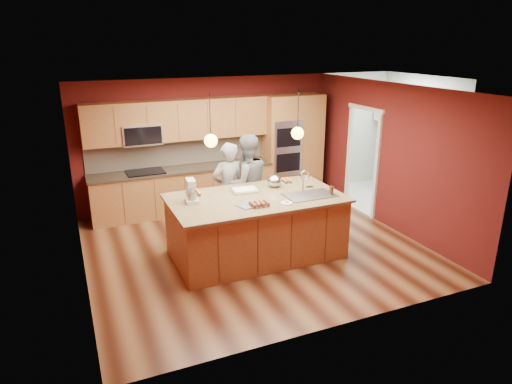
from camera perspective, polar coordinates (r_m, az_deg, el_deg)
name	(u,v)px	position (r m, az deg, el deg)	size (l,w,h in m)	color
floor	(254,248)	(7.95, -0.21, -6.96)	(5.50, 5.50, 0.00)	#401C0E
ceiling	(254,89)	(7.21, -0.24, 12.78)	(5.50, 5.50, 0.00)	silver
wall_back	(208,143)	(9.75, -6.02, 6.16)	(5.50, 5.50, 0.00)	#501311
wall_front	(338,228)	(5.39, 10.27, -4.41)	(5.50, 5.50, 0.00)	#501311
wall_left	(75,194)	(6.92, -21.66, -0.24)	(5.00, 5.00, 0.00)	#501311
wall_right	(390,157)	(8.88, 16.38, 4.27)	(5.00, 5.00, 0.00)	#501311
cabinet_run	(180,166)	(9.43, -9.43, 3.29)	(3.74, 0.64, 2.30)	olive
oven_column	(292,147)	(10.21, 4.51, 5.62)	(1.30, 0.62, 2.30)	olive
doorway_trim	(362,162)	(9.55, 13.12, 3.65)	(0.08, 1.11, 2.20)	silver
laundry_room	(416,110)	(10.69, 19.35, 9.59)	(2.60, 2.70, 2.70)	silver
pendant_left	(211,140)	(6.82, -5.67, 6.43)	(0.20, 0.20, 0.80)	black
pendant_right	(297,133)	(7.37, 5.21, 7.37)	(0.20, 0.20, 0.80)	black
island	(257,226)	(7.50, 0.10, -4.21)	(2.78, 1.55, 1.40)	olive
person_left	(229,189)	(8.25, -3.45, 0.37)	(0.62, 0.41, 1.71)	black
person_right	(247,184)	(8.35, -1.19, 1.05)	(0.89, 0.69, 1.83)	gray
stand_mixer	(191,192)	(7.10, -8.11, -0.06)	(0.22, 0.29, 0.37)	white
sheet_cake	(245,190)	(7.58, -1.40, 0.23)	(0.46, 0.35, 0.05)	silver
cooling_rack	(250,205)	(6.95, -0.81, -1.58)	(0.37, 0.26, 0.02)	#A4A6AB
mixing_bowl	(274,181)	(7.80, 2.32, 1.36)	(0.25, 0.25, 0.21)	#B2B4B8
plate	(287,203)	(7.04, 3.85, -1.37)	(0.18, 0.18, 0.01)	white
tumbler	(331,191)	(7.51, 9.40, 0.18)	(0.07, 0.07, 0.14)	#3C1E0F
phone	(310,187)	(7.86, 6.71, 0.66)	(0.12, 0.06, 0.01)	black
cupcakes_left	(193,193)	(7.48, -7.83, -0.10)	(0.22, 0.29, 0.07)	#B78048
cupcakes_rack	(260,203)	(6.89, 0.45, -1.40)	(0.30, 0.22, 0.07)	#B78048
cupcakes_right	(286,180)	(8.09, 3.83, 1.47)	(0.15, 0.22, 0.07)	#B78048
washer	(417,178)	(10.60, 19.53, 1.70)	(0.68, 0.70, 1.10)	white
dryer	(394,171)	(11.11, 16.90, 2.50)	(0.63, 0.65, 1.01)	white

